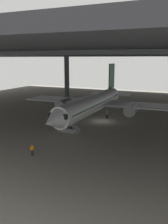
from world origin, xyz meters
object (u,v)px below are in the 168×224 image
(airplane_main, at_px, (93,104))
(baggage_tug, at_px, (79,106))
(crew_worker_by_stairs, at_px, (70,122))
(crew_worker_near_nose, at_px, (32,149))
(boarding_stairs, at_px, (69,128))

(airplane_main, xyz_separation_m, baggage_tug, (-7.79, 9.75, -2.94))
(crew_worker_by_stairs, height_order, baggage_tug, crew_worker_by_stairs)
(crew_worker_near_nose, bearing_deg, crew_worker_by_stairs, 97.54)
(crew_worker_by_stairs, xyz_separation_m, baggage_tug, (-5.96, 17.04, -0.47))
(airplane_main, bearing_deg, boarding_stairs, -93.07)
(airplane_main, distance_m, crew_worker_near_nose, 22.34)
(airplane_main, bearing_deg, crew_worker_near_nose, -89.66)
(boarding_stairs, height_order, crew_worker_by_stairs, boarding_stairs)
(crew_worker_by_stairs, bearing_deg, boarding_stairs, -66.48)
(boarding_stairs, height_order, baggage_tug, boarding_stairs)
(crew_worker_by_stairs, bearing_deg, baggage_tug, 109.26)
(crew_worker_near_nose, xyz_separation_m, baggage_tug, (-7.93, 31.94, -0.36))
(crew_worker_by_stairs, bearing_deg, airplane_main, 75.85)
(boarding_stairs, distance_m, crew_worker_by_stairs, 3.24)
(boarding_stairs, bearing_deg, baggage_tug, 109.91)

